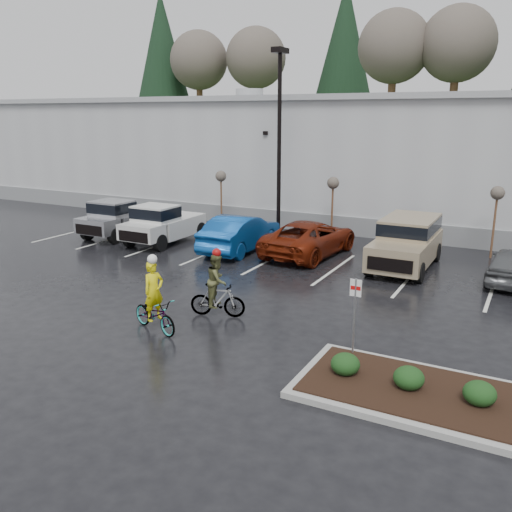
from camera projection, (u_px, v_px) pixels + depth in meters
The scene contains 21 objects.
ground at pixel (224, 335), 15.70m from camera, with size 120.00×120.00×0.00m, color black.
warehouse at pixel (406, 156), 33.58m from camera, with size 60.50×15.50×7.20m.
wooded_ridge at pixel (459, 148), 53.42m from camera, with size 80.00×25.00×6.00m, color #293C19.
lamppost at pixel (279, 125), 26.32m from camera, with size 0.50×1.00×9.22m.
sapling_west at pixel (221, 179), 29.74m from camera, with size 0.60×0.60×3.20m.
sapling_mid at pixel (333, 186), 26.80m from camera, with size 0.60×0.60×3.20m.
sapling_east at pixel (497, 197), 23.41m from camera, with size 0.60×0.60×3.20m.
curb_island at pixel (478, 407), 11.66m from camera, with size 8.00×3.00×0.15m, color gray.
mulch_bed at pixel (478, 404), 11.64m from camera, with size 7.60×2.60×0.04m, color black.
shrub_a at pixel (345, 364), 12.93m from camera, with size 0.70×0.70×0.52m, color black.
shrub_b at pixel (409, 378), 12.25m from camera, with size 0.70×0.70×0.52m, color black.
shrub_c at pixel (480, 393), 11.57m from camera, with size 0.70×0.70×0.52m, color black.
fire_lane_sign at pixel (355, 308), 13.79m from camera, with size 0.30×0.05×2.20m.
pickup_silver at pixel (125, 217), 28.39m from camera, with size 2.10×5.20×1.96m, color #A3A4AB, non-canonical shape.
pickup_white at pixel (167, 222), 26.95m from camera, with size 2.10×5.20×1.96m, color silver, non-canonical shape.
car_blue at pixel (240, 233), 25.16m from camera, with size 1.80×5.15×1.70m, color #0D438F.
car_red at pixel (310, 238), 24.45m from camera, with size 2.61×5.66×1.57m, color #681B09.
suv_tan at pixel (406, 244), 22.26m from camera, with size 2.20×5.10×2.06m, color gray, non-canonical shape.
car_grey at pixel (512, 265), 20.42m from camera, with size 1.60×3.98×1.36m, color #5B5D60.
cyclist_hivis at pixel (155, 308), 15.82m from camera, with size 2.03×1.21×2.33m.
cyclist_olive at pixel (217, 292), 16.94m from camera, with size 1.77×0.97×2.21m.
Camera 1 is at (7.65, -12.47, 6.20)m, focal length 38.00 mm.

